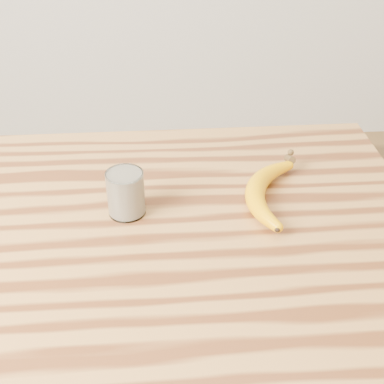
{
  "coord_description": "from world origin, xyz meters",
  "views": [
    {
      "loc": [
        0.11,
        -0.73,
        1.49
      ],
      "look_at": [
        0.17,
        0.09,
        0.93
      ],
      "focal_mm": 50.0,
      "sensor_mm": 36.0,
      "label": 1
    }
  ],
  "objects": [
    {
      "name": "table",
      "position": [
        0.0,
        0.0,
        0.77
      ],
      "size": [
        1.2,
        0.8,
        0.9
      ],
      "color": "#A46F37",
      "rests_on": "ground"
    },
    {
      "name": "smoothie_glass",
      "position": [
        0.05,
        0.08,
        0.94
      ],
      "size": [
        0.07,
        0.07,
        0.09
      ],
      "color": "white",
      "rests_on": "table"
    },
    {
      "name": "banana",
      "position": [
        0.3,
        0.1,
        0.92
      ],
      "size": [
        0.21,
        0.33,
        0.04
      ],
      "primitive_type": null,
      "rotation": [
        0.0,
        0.0,
        -0.31
      ],
      "color": "#E89A00",
      "rests_on": "table"
    }
  ]
}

